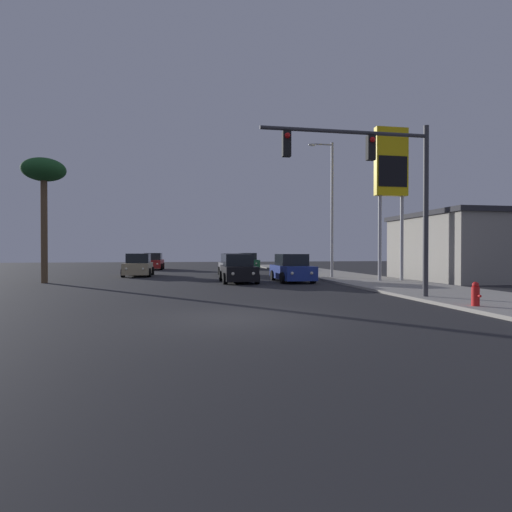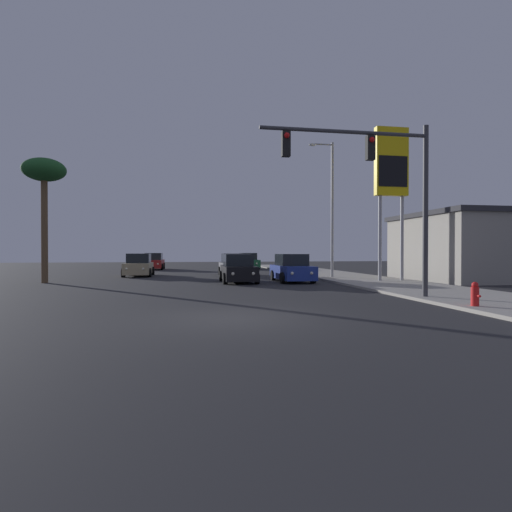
# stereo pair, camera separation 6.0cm
# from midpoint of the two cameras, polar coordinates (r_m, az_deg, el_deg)

# --- Properties ---
(ground_plane) EXTENTS (120.00, 120.00, 0.00)m
(ground_plane) POSITION_cam_midpoint_polar(r_m,az_deg,el_deg) (11.11, -2.64, -8.84)
(ground_plane) COLOR #28282B
(sidewalk_right) EXTENTS (5.00, 60.00, 0.12)m
(sidewalk_right) POSITION_cam_midpoint_polar(r_m,az_deg,el_deg) (23.58, 17.79, -3.69)
(sidewalk_right) COLOR #9E998E
(sidewalk_right) RESTS_ON ground
(building_gas_station) EXTENTS (10.30, 8.30, 4.30)m
(building_gas_station) POSITION_cam_midpoint_polar(r_m,az_deg,el_deg) (30.09, 30.37, 1.18)
(building_gas_station) COLOR gray
(building_gas_station) RESTS_ON ground
(car_blue) EXTENTS (2.04, 4.34, 1.68)m
(car_blue) POSITION_cam_midpoint_polar(r_m,az_deg,el_deg) (24.27, 5.23, -1.88)
(car_blue) COLOR navy
(car_blue) RESTS_ON ground
(car_black) EXTENTS (2.04, 4.31, 1.68)m
(car_black) POSITION_cam_midpoint_polar(r_m,az_deg,el_deg) (23.72, -2.48, -1.94)
(car_black) COLOR black
(car_black) RESTS_ON ground
(car_red) EXTENTS (2.04, 4.33, 1.68)m
(car_red) POSITION_cam_midpoint_polar(r_m,az_deg,el_deg) (41.79, -14.35, -0.84)
(car_red) COLOR maroon
(car_red) RESTS_ON ground
(car_tan) EXTENTS (2.04, 4.32, 1.68)m
(car_tan) POSITION_cam_midpoint_polar(r_m,az_deg,el_deg) (30.94, -16.35, -1.36)
(car_tan) COLOR tan
(car_tan) RESTS_ON ground
(car_green) EXTENTS (2.04, 4.34, 1.68)m
(car_green) POSITION_cam_midpoint_polar(r_m,az_deg,el_deg) (41.73, -1.11, -0.82)
(car_green) COLOR #195933
(car_green) RESTS_ON ground
(car_grey) EXTENTS (2.04, 4.33, 1.68)m
(car_grey) POSITION_cam_midpoint_polar(r_m,az_deg,el_deg) (30.43, -3.25, -1.37)
(car_grey) COLOR slate
(car_grey) RESTS_ON ground
(traffic_light_mast) EXTENTS (6.53, 0.36, 6.50)m
(traffic_light_mast) POSITION_cam_midpoint_polar(r_m,az_deg,el_deg) (15.86, 17.54, 10.98)
(traffic_light_mast) COLOR #38383D
(traffic_light_mast) RESTS_ON sidewalk_right
(street_lamp) EXTENTS (1.74, 0.24, 9.00)m
(street_lamp) POSITION_cam_midpoint_polar(r_m,az_deg,el_deg) (27.38, 10.64, 7.53)
(street_lamp) COLOR #99999E
(street_lamp) RESTS_ON sidewalk_right
(gas_station_sign) EXTENTS (2.00, 0.42, 9.00)m
(gas_station_sign) POSITION_cam_midpoint_polar(r_m,az_deg,el_deg) (25.28, 18.83, 11.52)
(gas_station_sign) COLOR #99999E
(gas_station_sign) RESTS_ON sidewalk_right
(fire_hydrant) EXTENTS (0.24, 0.34, 0.76)m
(fire_hydrant) POSITION_cam_midpoint_polar(r_m,az_deg,el_deg) (14.33, 28.91, -4.81)
(fire_hydrant) COLOR red
(fire_hydrant) RESTS_ON sidewalk_right
(palm_tree_near) EXTENTS (2.40, 2.40, 7.23)m
(palm_tree_near) POSITION_cam_midpoint_polar(r_m,az_deg,el_deg) (26.57, -27.95, 10.13)
(palm_tree_near) COLOR brown
(palm_tree_near) RESTS_ON ground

